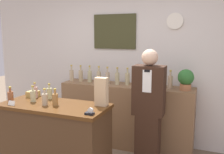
{
  "coord_description": "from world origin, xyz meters",
  "views": [
    {
      "loc": [
        1.33,
        -1.93,
        1.79
      ],
      "look_at": [
        0.14,
        1.07,
        1.23
      ],
      "focal_mm": 40.0,
      "sensor_mm": 36.0,
      "label": 1
    }
  ],
  "objects": [
    {
      "name": "shelf_bottle_1",
      "position": [
        -0.68,
        1.72,
        1.1
      ],
      "size": [
        0.07,
        0.07,
        0.28
      ],
      "color": "tan",
      "rests_on": "back_shelf"
    },
    {
      "name": "shelf_bottle_10",
      "position": [
        0.8,
        1.71,
        1.1
      ],
      "size": [
        0.07,
        0.07,
        0.28
      ],
      "color": "tan",
      "rests_on": "back_shelf"
    },
    {
      "name": "shelf_bottle_4",
      "position": [
        -0.19,
        1.7,
        1.1
      ],
      "size": [
        0.07,
        0.07,
        0.28
      ],
      "color": "tan",
      "rests_on": "back_shelf"
    },
    {
      "name": "back_wall",
      "position": [
        -0.0,
        2.0,
        1.36
      ],
      "size": [
        5.2,
        0.09,
        2.7
      ],
      "color": "silver",
      "rests_on": "ground_plane"
    },
    {
      "name": "shelf_bottle_6",
      "position": [
        0.14,
        1.72,
        1.1
      ],
      "size": [
        0.07,
        0.07,
        0.28
      ],
      "color": "tan",
      "rests_on": "back_shelf"
    },
    {
      "name": "shelf_bottle_8",
      "position": [
        0.47,
        1.7,
        1.1
      ],
      "size": [
        0.07,
        0.07,
        0.28
      ],
      "color": "tan",
      "rests_on": "back_shelf"
    },
    {
      "name": "counter_bottle_5",
      "position": [
        -0.3,
        0.4,
        1.05
      ],
      "size": [
        0.07,
        0.07,
        0.2
      ],
      "color": "olive",
      "rests_on": "display_counter"
    },
    {
      "name": "back_shelf",
      "position": [
        0.12,
        1.72,
        0.5
      ],
      "size": [
        2.1,
        0.44,
        1.0
      ],
      "color": "brown",
      "rests_on": "ground_plane"
    },
    {
      "name": "counter_bottle_2",
      "position": [
        -0.63,
        0.43,
        1.05
      ],
      "size": [
        0.07,
        0.07,
        0.2
      ],
      "color": "#B5B186",
      "rests_on": "display_counter"
    },
    {
      "name": "paper_bag",
      "position": [
        0.2,
        0.59,
        1.14
      ],
      "size": [
        0.14,
        0.1,
        0.32
      ],
      "color": "tan",
      "rests_on": "display_counter"
    },
    {
      "name": "shelf_bottle_7",
      "position": [
        0.31,
        1.71,
        1.1
      ],
      "size": [
        0.07,
        0.07,
        0.28
      ],
      "color": "tan",
      "rests_on": "back_shelf"
    },
    {
      "name": "shelf_bottle_2",
      "position": [
        -0.52,
        1.73,
        1.1
      ],
      "size": [
        0.07,
        0.07,
        0.28
      ],
      "color": "tan",
      "rests_on": "back_shelf"
    },
    {
      "name": "display_counter",
      "position": [
        -0.34,
        0.43,
        0.49
      ],
      "size": [
        1.28,
        0.57,
        0.98
      ],
      "color": "#422B19",
      "rests_on": "ground_plane"
    },
    {
      "name": "counter_bottle_0",
      "position": [
        -0.85,
        0.29,
        1.05
      ],
      "size": [
        0.07,
        0.07,
        0.2
      ],
      "color": "brown",
      "rests_on": "display_counter"
    },
    {
      "name": "counter_bottle_3",
      "position": [
        -0.53,
        0.62,
        1.05
      ],
      "size": [
        0.07,
        0.07,
        0.2
      ],
      "color": "tan",
      "rests_on": "display_counter"
    },
    {
      "name": "price_card_left",
      "position": [
        -0.76,
        0.21,
        1.01
      ],
      "size": [
        0.09,
        0.02,
        0.06
      ],
      "color": "white",
      "rests_on": "display_counter"
    },
    {
      "name": "shelf_bottle_5",
      "position": [
        -0.02,
        1.71,
        1.1
      ],
      "size": [
        0.07,
        0.07,
        0.28
      ],
      "color": "tan",
      "rests_on": "back_shelf"
    },
    {
      "name": "counter_bottle_4",
      "position": [
        -0.41,
        0.36,
        1.05
      ],
      "size": [
        0.07,
        0.07,
        0.2
      ],
      "color": "tan",
      "rests_on": "display_counter"
    },
    {
      "name": "counter_bottle_1",
      "position": [
        -0.75,
        0.61,
        1.05
      ],
      "size": [
        0.07,
        0.07,
        0.2
      ],
      "color": "tan",
      "rests_on": "display_counter"
    },
    {
      "name": "potted_plant",
      "position": [
        1.02,
        1.69,
        1.16
      ],
      "size": [
        0.23,
        0.23,
        0.3
      ],
      "color": "#B27047",
      "rests_on": "back_shelf"
    },
    {
      "name": "shelf_bottle_3",
      "position": [
        -0.35,
        1.73,
        1.1
      ],
      "size": [
        0.07,
        0.07,
        0.28
      ],
      "color": "tan",
      "rests_on": "back_shelf"
    },
    {
      "name": "shelf_bottle_0",
      "position": [
        -0.85,
        1.7,
        1.1
      ],
      "size": [
        0.07,
        0.07,
        0.28
      ],
      "color": "tan",
      "rests_on": "back_shelf"
    },
    {
      "name": "gift_box",
      "position": [
        -0.79,
        0.63,
        1.02
      ],
      "size": [
        0.14,
        0.14,
        0.07
      ],
      "color": "tan",
      "rests_on": "display_counter"
    },
    {
      "name": "tape_dispenser",
      "position": [
        0.23,
        0.25,
        1.0
      ],
      "size": [
        0.09,
        0.06,
        0.07
      ],
      "color": "black",
      "rests_on": "display_counter"
    },
    {
      "name": "shelf_bottle_9",
      "position": [
        0.64,
        1.74,
        1.1
      ],
      "size": [
        0.07,
        0.07,
        0.28
      ],
      "color": "tan",
      "rests_on": "back_shelf"
    },
    {
      "name": "shopkeeper",
      "position": [
        0.61,
        1.18,
        0.8
      ],
      "size": [
        0.4,
        0.25,
        1.6
      ],
      "color": "#331E14",
      "rests_on": "ground_plane"
    }
  ]
}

